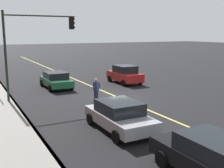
{
  "coord_description": "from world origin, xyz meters",
  "views": [
    {
      "loc": [
        -17.03,
        9.68,
        4.72
      ],
      "look_at": [
        -2.42,
        1.93,
        1.62
      ],
      "focal_mm": 44.21,
      "sensor_mm": 36.0,
      "label": 1
    }
  ],
  "objects": [
    {
      "name": "car_red",
      "position": [
        5.06,
        -3.39,
        0.85
      ],
      "size": [
        4.0,
        1.99,
        1.69
      ],
      "color": "red",
      "rests_on": "ground"
    },
    {
      "name": "traffic_light_mast",
      "position": [
        2.33,
        5.51,
        4.24
      ],
      "size": [
        0.28,
        4.98,
        6.14
      ],
      "color": "#1E3823",
      "rests_on": "ground"
    },
    {
      "name": "car_black",
      "position": [
        -11.37,
        2.95,
        0.77
      ],
      "size": [
        4.59,
        1.99,
        1.47
      ],
      "color": "black",
      "rests_on": "ground"
    },
    {
      "name": "curb_edge",
      "position": [
        0.0,
        7.04,
        0.07
      ],
      "size": [
        80.0,
        0.16,
        0.15
      ],
      "primitive_type": "cube",
      "color": "slate",
      "rests_on": "ground"
    },
    {
      "name": "car_silver",
      "position": [
        -5.79,
        3.3,
        0.75
      ],
      "size": [
        4.26,
        2.1,
        1.44
      ],
      "color": "#A8AAB2",
      "rests_on": "ground"
    },
    {
      "name": "pedestrian_with_backpack",
      "position": [
        -0.29,
        2.01,
        0.97
      ],
      "size": [
        0.45,
        0.45,
        1.67
      ],
      "color": "#262D4C",
      "rests_on": "ground"
    },
    {
      "name": "ground",
      "position": [
        0.0,
        0.0,
        0.0
      ],
      "size": [
        200.0,
        200.0,
        0.0
      ],
      "primitive_type": "plane",
      "color": "black"
    },
    {
      "name": "lane_stripe_center",
      "position": [
        0.0,
        0.0,
        0.01
      ],
      "size": [
        80.0,
        0.16,
        0.01
      ],
      "primitive_type": "cube",
      "color": "#D8CC4C",
      "rests_on": "ground"
    },
    {
      "name": "car_green",
      "position": [
        5.84,
        3.01,
        0.73
      ],
      "size": [
        4.14,
        2.02,
        1.39
      ],
      "color": "#1E6038",
      "rests_on": "ground"
    }
  ]
}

